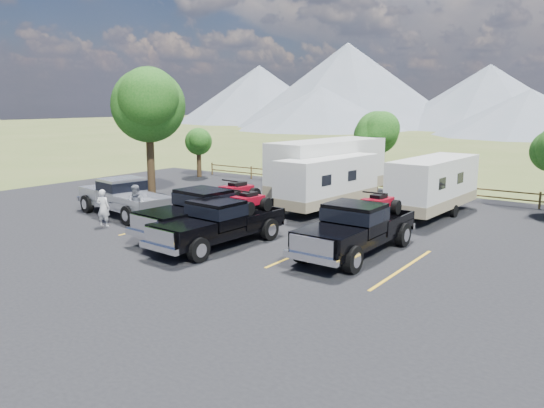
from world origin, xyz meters
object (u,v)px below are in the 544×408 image
Objects in this scene: trailer_left at (327,170)px; trailer_right at (434,186)px; pickup_silver at (124,196)px; rig_right at (358,226)px; rig_left at (208,210)px; tree_big_nw at (148,106)px; trailer_center at (328,183)px; person_b at (137,205)px; person_a at (103,208)px; rig_center at (221,221)px.

trailer_right is (6.44, -0.36, -0.32)m from trailer_left.
rig_right is at bearing 102.43° from pickup_silver.
trailer_right is (6.71, 9.67, 0.46)m from rig_left.
rig_right is at bearing -47.26° from trailer_left.
trailer_left is 1.21× the size of trailer_right.
trailer_left is (9.89, 4.73, -3.68)m from tree_big_nw.
rig_left is at bearing -84.64° from trailer_left.
pickup_silver is at bearing -178.12° from rig_left.
tree_big_nw is 7.56m from pickup_silver.
rig_right is 0.78× the size of trailer_right.
trailer_center is (1.42, -2.42, -0.36)m from trailer_left.
rig_left is 1.04× the size of rig_right.
tree_big_nw is 17.45m from rig_right.
trailer_right is 4.45× the size of person_b.
tree_big_nw is 4.41× the size of person_a.
tree_big_nw is at bearing -147.53° from trailer_left.
pickup_silver is at bearing 173.02° from rig_center.
rig_right is at bearing 173.21° from person_a.
rig_center is 3.64× the size of person_a.
trailer_right reaches higher than person_a.
trailer_left is at bearing 126.56° from rig_right.
trailer_left is at bearing -134.66° from person_a.
trailer_left is 6.46m from trailer_right.
trailer_left is at bearing 33.53° from person_b.
person_b is (-3.99, -0.63, -0.14)m from rig_left.
trailer_center is (-5.02, 6.51, 0.44)m from rig_right.
tree_big_nw is 12.23m from trailer_center.
pickup_silver is 3.79× the size of person_a.
rig_right reaches higher than rig_center.
person_a is at bearing -166.50° from person_b.
trailer_center is at bearing 20.71° from person_b.
rig_center is 6.73m from person_a.
rig_right is (5.03, 2.19, 0.05)m from rig_center.
tree_big_nw reaches higher than trailer_right.
trailer_center is (1.70, 7.60, 0.42)m from rig_left.
person_b is at bearing 178.89° from rig_center.
rig_right is 3.78× the size of person_a.
rig_right reaches higher than person_b.
person_a is (-11.72, -11.44, -0.67)m from trailer_right.
rig_left is at bearing -97.16° from trailer_center.
rig_right is 8.59m from trailer_right.
rig_right is at bearing 27.04° from rig_center.
rig_left is (9.62, -5.30, -4.46)m from tree_big_nw.
trailer_right is (5.03, 10.76, 0.53)m from rig_center.
person_a is (-6.71, -9.38, -0.63)m from trailer_center.
rig_center reaches higher than person_b.
trailer_right is at bearing 135.07° from pickup_silver.
pickup_silver is (-12.86, -9.30, -0.54)m from trailer_right.
rig_left is 3.64× the size of person_b.
trailer_left reaches higher than person_b.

